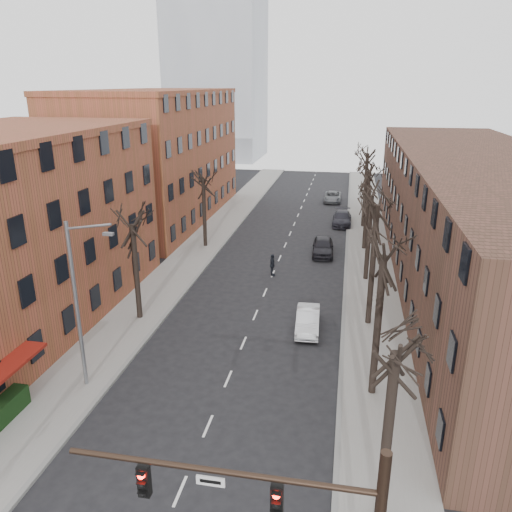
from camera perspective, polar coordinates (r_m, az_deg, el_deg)
The scene contains 19 objects.
sidewalk_left at distance 50.00m, azimuth -5.92°, elevation 1.51°, with size 4.00×90.00×0.15m, color gray.
sidewalk_right at distance 48.12m, azimuth 12.70°, elevation 0.42°, with size 4.00×90.00×0.15m, color gray.
building_left_far at distance 59.38m, azimuth -11.24°, elevation 10.92°, with size 12.00×28.00×14.00m, color brown.
building_right at distance 43.12m, azimuth 24.03°, elevation 3.86°, with size 12.00×50.00×10.00m, color #513026.
office_tower at distance 110.23m, azimuth -4.60°, elevation 26.86°, with size 18.00×18.00×60.00m, color #B2B7BF.
awning_left at distance 27.14m, azimuth -27.21°, elevation -17.21°, with size 1.20×7.00×0.15m, color maroon.
tree_right_b at distance 27.30m, azimuth 13.06°, elevation -15.12°, with size 5.20×5.20×10.80m, color black, non-canonical shape.
tree_right_c at distance 34.23m, azimuth 12.64°, elevation -7.62°, with size 5.20×5.20×11.60m, color black, non-canonical shape.
tree_right_d at distance 41.54m, azimuth 12.38°, elevation -2.70°, with size 5.20×5.20×10.00m, color black, non-canonical shape.
tree_right_e at distance 49.07m, azimuth 12.20°, elevation 0.73°, with size 5.20×5.20×10.80m, color black, non-canonical shape.
tree_right_f at distance 56.73m, azimuth 12.06°, elevation 3.24°, with size 5.20×5.20×11.60m, color black, non-canonical shape.
tree_left_a at distance 35.05m, azimuth -13.09°, elevation -6.99°, with size 5.20×5.20×9.50m, color black, non-canonical shape.
tree_left_b at distance 49.00m, azimuth -5.79°, elevation 1.05°, with size 5.20×5.20×9.50m, color black, non-canonical shape.
streetlight at distance 26.32m, azimuth -19.58°, elevation -4.68°, with size 2.45×0.22×9.03m.
silver_sedan at distance 32.58m, azimuth 5.94°, elevation -7.30°, with size 1.46×4.19×1.38m, color silver.
parked_car_near at distance 46.73m, azimuth 7.66°, elevation 1.12°, with size 1.92×4.77×1.62m, color black.
parked_car_mid at distance 57.13m, azimuth 9.80°, elevation 4.27°, with size 2.07×5.09×1.48m, color #22212A.
parked_car_far at distance 68.28m, azimuth 8.75°, elevation 6.70°, with size 2.24×4.85×1.35m, color #595D61.
pedestrian_crossing at distance 41.20m, azimuth 1.88°, elevation -1.05°, with size 1.09×0.45×1.86m, color black.
Camera 1 is at (5.77, -10.64, 15.16)m, focal length 35.00 mm.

